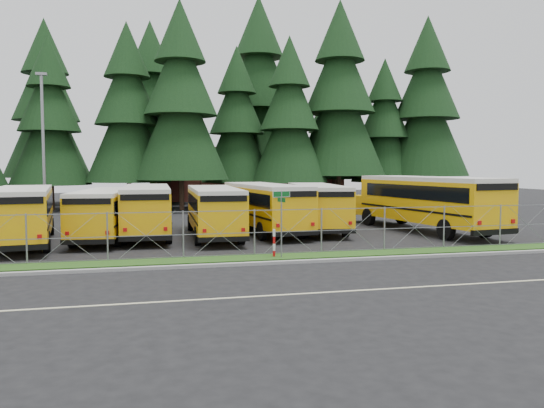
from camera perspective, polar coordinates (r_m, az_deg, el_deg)
The scene contains 28 objects.
ground at distance 23.92m, azimuth -0.01°, elevation -5.11°, with size 120.00×120.00×0.00m, color black.
curb at distance 20.95m, azimuth 1.96°, elevation -6.26°, with size 50.00×0.25×0.12m, color gray.
grass_verge at distance 22.28m, azimuth 1.00°, elevation -5.71°, with size 50.00×1.40×0.06m, color #194513.
road_lane_line at distance 16.38m, azimuth 6.57°, elevation -9.38°, with size 50.00×0.12×0.01m, color beige.
chainlink_fence at distance 22.81m, azimuth 0.57°, elevation -3.02°, with size 44.00×0.10×2.00m, color gray, non-canonical shape.
brick_building at distance 64.01m, azimuth -3.09°, elevation 3.29°, with size 22.00×10.00×6.00m, color brown.
bus_1 at distance 28.50m, azimuth -25.14°, elevation -1.20°, with size 2.51×10.64×2.79m, color #EFB107, non-canonical shape.
bus_2 at distance 29.12m, azimuth -17.50°, elevation -1.08°, with size 2.35×9.94×2.61m, color #EFB107, non-canonical shape.
bus_3 at distance 29.69m, azimuth -13.31°, elevation -0.77°, with size 2.48×10.51×2.75m, color #EFB107, non-canonical shape.
bus_4 at distance 28.79m, azimuth -6.30°, elevation -0.89°, with size 2.43×10.28×2.69m, color #EFB107, non-canonical shape.
bus_5 at distance 30.54m, azimuth -0.96°, elevation -0.47°, with size 2.54×10.75×2.82m, color #EFB107, non-canonical shape.
bus_6 at distance 31.78m, azimuth 4.76°, elevation -0.38°, with size 2.47×10.47×2.74m, color #EFB107, non-canonical shape.
bus_east at distance 32.36m, azimuth 16.00°, elevation -0.01°, with size 2.90×12.30×3.22m, color #EFB107, non-canonical shape.
street_sign at distance 21.80m, azimuth 1.02°, elevation -0.62°, with size 0.80×0.53×2.81m.
striped_bollard at distance 22.16m, azimuth 0.22°, elevation -4.27°, with size 0.11×0.11×1.20m, color #B20C0C.
light_standard at distance 39.43m, azimuth -23.38°, elevation 6.16°, with size 0.70×0.35×10.14m.
conifer_2 at distance 50.35m, azimuth -22.80°, elevation 8.01°, with size 6.86×6.86×15.16m, color black, non-canonical shape.
conifer_3 at distance 49.43m, azimuth -15.25°, elevation 9.11°, with size 7.52×7.52×16.63m, color black, non-canonical shape.
conifer_4 at distance 47.56m, azimuth -9.79°, elevation 10.41°, with size 8.27×8.27×18.29m, color black, non-canonical shape.
conifer_5 at distance 52.46m, azimuth -3.80°, elevation 8.35°, with size 7.03×7.03×15.55m, color black, non-canonical shape.
conifer_6 at distance 50.46m, azimuth 1.88°, elevation 8.82°, with size 7.26×7.26×16.06m, color black, non-canonical shape.
conifer_7 at distance 53.43m, azimuth 7.26°, elevation 10.69°, with size 9.08×9.08×20.08m, color black, non-canonical shape.
conifer_8 at distance 57.23m, azimuth 11.97°, elevation 7.67°, with size 6.82×6.82×15.08m, color black, non-canonical shape.
conifer_9 at distance 58.53m, azimuth 16.28°, elevation 9.67°, with size 8.80×8.80×19.46m, color black, non-canonical shape.
conifer_10 at distance 58.73m, azimuth -23.11°, elevation 9.09°, with size 8.43×8.43×18.65m, color black, non-canonical shape.
conifer_11 at distance 55.78m, azimuth -12.87°, elevation 9.51°, with size 8.36×8.36×18.49m, color black, non-canonical shape.
conifer_12 at distance 57.95m, azimuth -1.42°, elevation 11.14°, with size 9.94×9.94×21.98m, color black, non-canonical shape.
conifer_13 at distance 60.01m, azimuth 6.74°, elevation 8.40°, with size 7.62×7.62×16.85m, color black, non-canonical shape.
Camera 1 is at (-5.47, -22.97, 3.79)m, focal length 35.00 mm.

